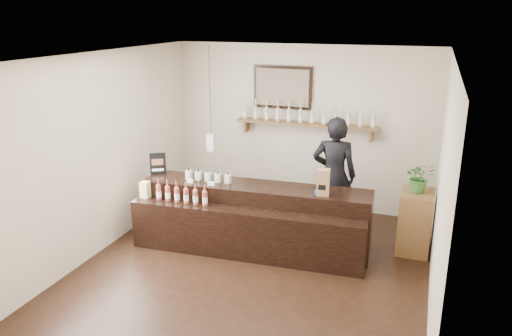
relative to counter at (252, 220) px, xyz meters
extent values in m
plane|color=black|center=(0.22, -0.58, -0.44)|extent=(5.00, 5.00, 0.00)
plane|color=beige|center=(0.22, 1.92, 0.96)|extent=(4.50, 0.00, 4.50)
plane|color=beige|center=(0.22, -3.08, 0.96)|extent=(4.50, 0.00, 4.50)
plane|color=beige|center=(-2.03, -0.58, 0.96)|extent=(0.00, 5.00, 5.00)
plane|color=beige|center=(2.47, -0.58, 0.96)|extent=(0.00, 5.00, 5.00)
plane|color=white|center=(0.22, -0.58, 2.36)|extent=(5.00, 5.00, 0.00)
cube|color=brown|center=(0.32, 1.79, 1.06)|extent=(2.40, 0.25, 0.04)
cube|color=brown|center=(-0.76, 1.82, 0.94)|extent=(0.04, 0.20, 0.20)
cube|color=brown|center=(1.40, 1.82, 0.94)|extent=(0.04, 0.20, 0.20)
cube|color=black|center=(-0.13, 1.89, 1.64)|extent=(1.02, 0.04, 0.72)
cube|color=#4D3F31|center=(-0.13, 1.87, 1.64)|extent=(0.92, 0.01, 0.62)
cube|color=white|center=(-1.08, 1.02, 0.81)|extent=(0.12, 0.12, 0.28)
cylinder|color=black|center=(-1.08, 1.02, 1.66)|extent=(0.01, 0.01, 1.41)
cylinder|color=#B2C9A8|center=(-0.78, 1.79, 1.19)|extent=(0.07, 0.07, 0.20)
cone|color=#B2C9A8|center=(-0.78, 1.79, 1.31)|extent=(0.07, 0.07, 0.05)
cylinder|color=#B2C9A8|center=(-0.78, 1.79, 1.37)|extent=(0.02, 0.02, 0.07)
cylinder|color=gold|center=(-0.78, 1.79, 1.42)|extent=(0.03, 0.03, 0.02)
cylinder|color=white|center=(-0.78, 1.79, 1.16)|extent=(0.07, 0.07, 0.09)
cylinder|color=#B2C9A8|center=(-0.58, 1.79, 1.19)|extent=(0.07, 0.07, 0.20)
cone|color=#B2C9A8|center=(-0.58, 1.79, 1.31)|extent=(0.07, 0.07, 0.05)
cylinder|color=#B2C9A8|center=(-0.58, 1.79, 1.37)|extent=(0.02, 0.02, 0.07)
cylinder|color=gold|center=(-0.58, 1.79, 1.42)|extent=(0.03, 0.03, 0.02)
cylinder|color=white|center=(-0.58, 1.79, 1.16)|extent=(0.07, 0.07, 0.09)
cylinder|color=#B2C9A8|center=(-0.38, 1.79, 1.19)|extent=(0.07, 0.07, 0.20)
cone|color=#B2C9A8|center=(-0.38, 1.79, 1.31)|extent=(0.07, 0.07, 0.05)
cylinder|color=#B2C9A8|center=(-0.38, 1.79, 1.37)|extent=(0.02, 0.02, 0.07)
cylinder|color=gold|center=(-0.38, 1.79, 1.42)|extent=(0.03, 0.03, 0.02)
cylinder|color=white|center=(-0.38, 1.79, 1.16)|extent=(0.07, 0.07, 0.09)
cylinder|color=#B2C9A8|center=(-0.18, 1.79, 1.19)|extent=(0.07, 0.07, 0.20)
cone|color=#B2C9A8|center=(-0.18, 1.79, 1.31)|extent=(0.07, 0.07, 0.05)
cylinder|color=#B2C9A8|center=(-0.18, 1.79, 1.37)|extent=(0.02, 0.02, 0.07)
cylinder|color=gold|center=(-0.18, 1.79, 1.42)|extent=(0.03, 0.03, 0.02)
cylinder|color=white|center=(-0.18, 1.79, 1.16)|extent=(0.07, 0.07, 0.09)
cylinder|color=#B2C9A8|center=(0.02, 1.79, 1.19)|extent=(0.07, 0.07, 0.20)
cone|color=#B2C9A8|center=(0.02, 1.79, 1.31)|extent=(0.07, 0.07, 0.05)
cylinder|color=#B2C9A8|center=(0.02, 1.79, 1.37)|extent=(0.02, 0.02, 0.07)
cylinder|color=gold|center=(0.02, 1.79, 1.42)|extent=(0.03, 0.03, 0.02)
cylinder|color=white|center=(0.02, 1.79, 1.16)|extent=(0.07, 0.07, 0.09)
cylinder|color=#B2C9A8|center=(0.22, 1.79, 1.19)|extent=(0.07, 0.07, 0.20)
cone|color=#B2C9A8|center=(0.22, 1.79, 1.31)|extent=(0.07, 0.07, 0.05)
cylinder|color=#B2C9A8|center=(0.22, 1.79, 1.37)|extent=(0.02, 0.02, 0.07)
cylinder|color=gold|center=(0.22, 1.79, 1.42)|extent=(0.03, 0.03, 0.02)
cylinder|color=white|center=(0.22, 1.79, 1.16)|extent=(0.07, 0.07, 0.09)
cylinder|color=#B2C9A8|center=(0.42, 1.79, 1.19)|extent=(0.07, 0.07, 0.20)
cone|color=#B2C9A8|center=(0.42, 1.79, 1.31)|extent=(0.07, 0.07, 0.05)
cylinder|color=#B2C9A8|center=(0.42, 1.79, 1.37)|extent=(0.02, 0.02, 0.07)
cylinder|color=gold|center=(0.42, 1.79, 1.42)|extent=(0.03, 0.03, 0.02)
cylinder|color=white|center=(0.42, 1.79, 1.16)|extent=(0.07, 0.07, 0.09)
cylinder|color=#B2C9A8|center=(0.62, 1.79, 1.19)|extent=(0.07, 0.07, 0.20)
cone|color=#B2C9A8|center=(0.62, 1.79, 1.31)|extent=(0.07, 0.07, 0.05)
cylinder|color=#B2C9A8|center=(0.62, 1.79, 1.37)|extent=(0.02, 0.02, 0.07)
cylinder|color=gold|center=(0.62, 1.79, 1.42)|extent=(0.03, 0.03, 0.02)
cylinder|color=white|center=(0.62, 1.79, 1.16)|extent=(0.07, 0.07, 0.09)
cylinder|color=#B2C9A8|center=(0.82, 1.79, 1.19)|extent=(0.07, 0.07, 0.20)
cone|color=#B2C9A8|center=(0.82, 1.79, 1.31)|extent=(0.07, 0.07, 0.05)
cylinder|color=#B2C9A8|center=(0.82, 1.79, 1.37)|extent=(0.02, 0.02, 0.07)
cylinder|color=gold|center=(0.82, 1.79, 1.42)|extent=(0.03, 0.03, 0.02)
cylinder|color=white|center=(0.82, 1.79, 1.16)|extent=(0.07, 0.07, 0.09)
cylinder|color=#B2C9A8|center=(1.02, 1.79, 1.19)|extent=(0.07, 0.07, 0.20)
cone|color=#B2C9A8|center=(1.02, 1.79, 1.31)|extent=(0.07, 0.07, 0.05)
cylinder|color=#B2C9A8|center=(1.02, 1.79, 1.37)|extent=(0.02, 0.02, 0.07)
cylinder|color=gold|center=(1.02, 1.79, 1.42)|extent=(0.03, 0.03, 0.02)
cylinder|color=white|center=(1.02, 1.79, 1.16)|extent=(0.07, 0.07, 0.09)
cylinder|color=#B2C9A8|center=(1.22, 1.79, 1.19)|extent=(0.07, 0.07, 0.20)
cone|color=#B2C9A8|center=(1.22, 1.79, 1.31)|extent=(0.07, 0.07, 0.05)
cylinder|color=#B2C9A8|center=(1.22, 1.79, 1.37)|extent=(0.02, 0.02, 0.07)
cylinder|color=gold|center=(1.22, 1.79, 1.42)|extent=(0.03, 0.03, 0.02)
cylinder|color=white|center=(1.22, 1.79, 1.16)|extent=(0.07, 0.07, 0.09)
cylinder|color=#B2C9A8|center=(1.42, 1.79, 1.19)|extent=(0.07, 0.07, 0.20)
cone|color=#B2C9A8|center=(1.42, 1.79, 1.31)|extent=(0.07, 0.07, 0.05)
cylinder|color=#B2C9A8|center=(1.42, 1.79, 1.37)|extent=(0.02, 0.02, 0.07)
cylinder|color=gold|center=(1.42, 1.79, 1.42)|extent=(0.03, 0.03, 0.02)
cylinder|color=white|center=(1.42, 1.79, 1.16)|extent=(0.07, 0.07, 0.09)
cube|color=black|center=(0.01, 0.12, 0.03)|extent=(3.35, 0.77, 0.93)
cube|color=black|center=(0.01, -0.32, -0.08)|extent=(3.33, 0.48, 0.70)
cube|color=white|center=(-0.92, -0.09, 0.52)|extent=(0.10, 0.04, 0.05)
cube|color=white|center=(-0.58, -0.09, 0.52)|extent=(0.10, 0.04, 0.05)
cube|color=#C5CC7C|center=(-1.54, -0.32, 0.33)|extent=(0.12, 0.12, 0.12)
cube|color=#C5CC7C|center=(-1.54, -0.32, 0.45)|extent=(0.12, 0.12, 0.12)
cube|color=#B2C9A8|center=(-1.02, 0.07, 0.56)|extent=(0.08, 0.08, 0.13)
cube|color=#D7A7B1|center=(-1.02, 0.03, 0.56)|extent=(0.07, 0.00, 0.06)
cylinder|color=black|center=(-1.02, 0.07, 0.63)|extent=(0.02, 0.02, 0.03)
cube|color=#B2C9A8|center=(-0.86, 0.07, 0.56)|extent=(0.08, 0.08, 0.13)
cube|color=#D7A7B1|center=(-0.86, 0.03, 0.56)|extent=(0.07, 0.00, 0.06)
cylinder|color=black|center=(-0.86, 0.07, 0.63)|extent=(0.02, 0.02, 0.03)
cube|color=#B2C9A8|center=(-0.71, 0.07, 0.56)|extent=(0.08, 0.08, 0.13)
cube|color=#D7A7B1|center=(-0.71, 0.03, 0.56)|extent=(0.07, 0.00, 0.06)
cylinder|color=black|center=(-0.71, 0.07, 0.63)|extent=(0.02, 0.02, 0.03)
cube|color=#B2C9A8|center=(-0.55, 0.07, 0.56)|extent=(0.08, 0.08, 0.13)
cube|color=#D7A7B1|center=(-0.55, 0.03, 0.56)|extent=(0.07, 0.00, 0.06)
cylinder|color=black|center=(-0.55, 0.07, 0.63)|extent=(0.02, 0.02, 0.03)
cube|color=#B2C9A8|center=(-0.39, 0.07, 0.56)|extent=(0.08, 0.08, 0.13)
cube|color=#D7A7B1|center=(-0.39, 0.03, 0.56)|extent=(0.07, 0.00, 0.06)
cylinder|color=black|center=(-0.39, 0.07, 0.63)|extent=(0.02, 0.02, 0.03)
cylinder|color=#994333|center=(-1.31, -0.32, 0.37)|extent=(0.07, 0.07, 0.20)
cone|color=#994333|center=(-1.31, -0.32, 0.50)|extent=(0.07, 0.07, 0.05)
cylinder|color=#994333|center=(-1.31, -0.32, 0.56)|extent=(0.02, 0.02, 0.07)
cylinder|color=black|center=(-1.31, -0.32, 0.60)|extent=(0.03, 0.03, 0.02)
cylinder|color=white|center=(-1.31, -0.32, 0.35)|extent=(0.07, 0.07, 0.09)
cylinder|color=#994333|center=(-1.16, -0.32, 0.37)|extent=(0.07, 0.07, 0.20)
cone|color=#994333|center=(-1.16, -0.32, 0.50)|extent=(0.07, 0.07, 0.05)
cylinder|color=#994333|center=(-1.16, -0.32, 0.56)|extent=(0.02, 0.02, 0.07)
cylinder|color=black|center=(-1.16, -0.32, 0.60)|extent=(0.03, 0.03, 0.02)
cylinder|color=white|center=(-1.16, -0.32, 0.35)|extent=(0.07, 0.07, 0.09)
cylinder|color=#994333|center=(-1.02, -0.32, 0.37)|extent=(0.07, 0.07, 0.20)
cone|color=#994333|center=(-1.02, -0.32, 0.50)|extent=(0.07, 0.07, 0.05)
cylinder|color=#994333|center=(-1.02, -0.32, 0.56)|extent=(0.02, 0.02, 0.07)
cylinder|color=black|center=(-1.02, -0.32, 0.60)|extent=(0.03, 0.03, 0.02)
cylinder|color=white|center=(-1.02, -0.32, 0.35)|extent=(0.07, 0.07, 0.09)
cylinder|color=#994333|center=(-0.87, -0.32, 0.37)|extent=(0.07, 0.07, 0.20)
cone|color=#994333|center=(-0.87, -0.32, 0.50)|extent=(0.07, 0.07, 0.05)
cylinder|color=#994333|center=(-0.87, -0.32, 0.56)|extent=(0.02, 0.02, 0.07)
cylinder|color=black|center=(-0.87, -0.32, 0.60)|extent=(0.03, 0.03, 0.02)
cylinder|color=white|center=(-0.87, -0.32, 0.35)|extent=(0.07, 0.07, 0.09)
cylinder|color=#994333|center=(-0.73, -0.32, 0.37)|extent=(0.07, 0.07, 0.20)
cone|color=#994333|center=(-0.73, -0.32, 0.50)|extent=(0.07, 0.07, 0.05)
cylinder|color=#994333|center=(-0.73, -0.32, 0.56)|extent=(0.02, 0.02, 0.07)
cylinder|color=black|center=(-0.73, -0.32, 0.60)|extent=(0.03, 0.03, 0.02)
cylinder|color=white|center=(-0.73, -0.32, 0.35)|extent=(0.07, 0.07, 0.09)
cylinder|color=#994333|center=(-0.58, -0.32, 0.37)|extent=(0.07, 0.07, 0.20)
cone|color=#994333|center=(-0.58, -0.32, 0.50)|extent=(0.07, 0.07, 0.05)
cylinder|color=#994333|center=(-0.58, -0.32, 0.56)|extent=(0.02, 0.02, 0.07)
cylinder|color=black|center=(-0.58, -0.32, 0.60)|extent=(0.03, 0.03, 0.02)
cylinder|color=white|center=(-0.58, -0.32, 0.35)|extent=(0.07, 0.07, 0.09)
cube|color=black|center=(-1.56, 0.11, 0.66)|extent=(0.22, 0.14, 0.34)
cube|color=brown|center=(-1.56, 0.10, 0.69)|extent=(0.15, 0.09, 0.10)
cube|color=white|center=(-1.56, 0.10, 0.56)|extent=(0.15, 0.09, 0.04)
cube|color=#8D6244|center=(1.01, 0.05, 0.68)|extent=(0.18, 0.15, 0.37)
cube|color=black|center=(1.01, -0.02, 0.62)|extent=(0.10, 0.02, 0.07)
cube|color=#1947B4|center=(0.96, 0.03, 0.52)|extent=(0.14, 0.07, 0.06)
cylinder|color=#1947B4|center=(0.96, 0.03, 0.57)|extent=(0.08, 0.04, 0.07)
cube|color=brown|center=(2.22, 0.71, 0.01)|extent=(0.46, 0.63, 0.90)
imported|color=#336528|center=(2.22, 0.71, 0.68)|extent=(0.46, 0.42, 0.43)
imported|color=black|center=(0.98, 0.97, 0.60)|extent=(0.80, 0.57, 2.07)
camera|label=1|loc=(2.27, -6.22, 2.86)|focal=35.00mm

